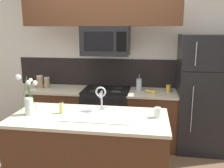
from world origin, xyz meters
name	(u,v)px	position (x,y,z in m)	size (l,w,h in m)	color
rear_partition	(127,64)	(0.30, 1.28, 1.30)	(5.20, 0.10, 2.60)	silver
splash_band	(109,73)	(0.00, 1.22, 1.15)	(3.27, 0.01, 0.48)	black
back_counter_left	(60,114)	(-0.82, 0.90, 0.46)	(0.91, 0.65, 0.91)	#4C2B19
back_counter_right	(152,119)	(0.76, 0.90, 0.46)	(0.79, 0.65, 0.91)	#4C2B19
stove_range	(106,116)	(0.00, 0.90, 0.46)	(0.76, 0.64, 0.93)	black
microwave	(106,41)	(0.00, 0.88, 1.71)	(0.74, 0.40, 0.45)	black
upper_cabinet_band	(101,6)	(-0.06, 0.85, 2.24)	(2.39, 0.34, 0.60)	#4C2B19
refrigerator	(207,94)	(1.58, 0.92, 0.91)	(0.90, 0.74, 1.81)	black
storage_jar_tall	(40,82)	(-1.16, 0.93, 1.01)	(0.11, 0.11, 0.21)	#997F5B
storage_jar_medium	(47,82)	(-1.03, 0.93, 1.00)	(0.09, 0.09, 0.18)	#997F5B
banana_bunch	(151,91)	(0.73, 0.84, 0.93)	(0.19, 0.12, 0.08)	yellow
french_press	(139,85)	(0.53, 0.96, 1.01)	(0.09, 0.09, 0.27)	silver
coffee_tin	(168,88)	(1.00, 0.95, 0.97)	(0.08, 0.08, 0.11)	gold
island_counter	(90,152)	(0.02, -0.35, 0.46)	(1.81, 0.86, 0.91)	#4C2B19
kitchen_sink	(98,122)	(0.12, -0.35, 0.84)	(0.76, 0.44, 0.16)	#ADAFB5
sink_faucet	(101,95)	(0.12, -0.13, 1.11)	(0.14, 0.14, 0.31)	#B7BABF
dish_soap_bottle	(61,108)	(-0.33, -0.30, 0.98)	(0.06, 0.05, 0.16)	#DBCC75
spare_glass	(158,112)	(0.80, -0.28, 0.97)	(0.07, 0.07, 0.12)	silver
flower_vase	(29,102)	(-0.69, -0.40, 1.07)	(0.19, 0.19, 0.50)	silver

